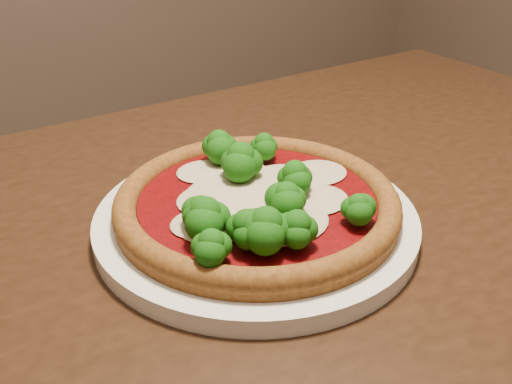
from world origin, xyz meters
TOP-DOWN VIEW (x-y plane):
  - dining_table at (-0.07, 0.04)m, footprint 1.21×0.81m
  - plate at (-0.12, 0.05)m, footprint 0.32×0.32m
  - pizza at (-0.12, 0.04)m, footprint 0.28×0.28m

SIDE VIEW (x-z plane):
  - dining_table at x=-0.07m, z-range 0.27..1.02m
  - plate at x=-0.12m, z-range 0.75..0.77m
  - pizza at x=-0.12m, z-range 0.75..0.82m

